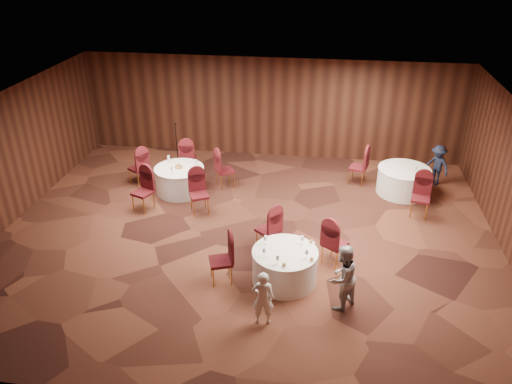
# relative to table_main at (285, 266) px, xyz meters

# --- Properties ---
(ground) EXTENTS (12.00, 12.00, 0.00)m
(ground) POSITION_rel_table_main_xyz_m (-1.07, 1.65, -0.38)
(ground) COLOR black
(ground) RESTS_ON ground
(room_shell) EXTENTS (12.00, 12.00, 12.00)m
(room_shell) POSITION_rel_table_main_xyz_m (-1.07, 1.65, 1.59)
(room_shell) COLOR silver
(room_shell) RESTS_ON ground
(table_main) EXTENTS (1.37, 1.37, 0.74)m
(table_main) POSITION_rel_table_main_xyz_m (0.00, 0.00, 0.00)
(table_main) COLOR silver
(table_main) RESTS_ON ground
(table_left) EXTENTS (1.38, 1.38, 0.74)m
(table_left) POSITION_rel_table_main_xyz_m (-3.30, 3.66, 0.00)
(table_left) COLOR silver
(table_left) RESTS_ON ground
(table_right) EXTENTS (1.45, 1.45, 0.74)m
(table_right) POSITION_rel_table_main_xyz_m (2.93, 4.48, 0.00)
(table_right) COLOR silver
(table_right) RESTS_ON ground
(chairs_main) EXTENTS (3.05, 2.05, 1.00)m
(chairs_main) POSITION_rel_table_main_xyz_m (-0.26, 0.61, 0.12)
(chairs_main) COLOR #420D0E
(chairs_main) RESTS_ON ground
(chairs_left) EXTENTS (3.24, 2.97, 1.00)m
(chairs_left) POSITION_rel_table_main_xyz_m (-3.31, 3.64, 0.12)
(chairs_left) COLOR #420D0E
(chairs_left) RESTS_ON ground
(chairs_right) EXTENTS (2.15, 2.34, 1.00)m
(chairs_right) POSITION_rel_table_main_xyz_m (2.45, 4.08, 0.12)
(chairs_right) COLOR #420D0E
(chairs_right) RESTS_ON ground
(tabletop_main) EXTENTS (1.10, 1.06, 0.22)m
(tabletop_main) POSITION_rel_table_main_xyz_m (0.14, -0.09, 0.47)
(tabletop_main) COLOR silver
(tabletop_main) RESTS_ON table_main
(tabletop_left) EXTENTS (0.92, 0.79, 0.22)m
(tabletop_left) POSITION_rel_table_main_xyz_m (-3.30, 3.66, 0.45)
(tabletop_left) COLOR silver
(tabletop_left) RESTS_ON table_left
(tabletop_right) EXTENTS (0.08, 0.08, 0.22)m
(tabletop_right) POSITION_rel_table_main_xyz_m (3.16, 4.24, 0.52)
(tabletop_right) COLOR silver
(tabletop_right) RESTS_ON table_right
(mic_stand) EXTENTS (0.24, 0.24, 1.47)m
(mic_stand) POSITION_rel_table_main_xyz_m (-3.81, 5.18, 0.04)
(mic_stand) COLOR black
(mic_stand) RESTS_ON ground
(woman_a) EXTENTS (0.45, 0.32, 1.16)m
(woman_a) POSITION_rel_table_main_xyz_m (-0.29, -1.33, 0.20)
(woman_a) COLOR silver
(woman_a) RESTS_ON ground
(woman_b) EXTENTS (0.84, 0.86, 1.39)m
(woman_b) POSITION_rel_table_main_xyz_m (1.16, -0.65, 0.32)
(woman_b) COLOR #9E9EA3
(woman_b) RESTS_ON ground
(man_c) EXTENTS (0.86, 0.87, 1.20)m
(man_c) POSITION_rel_table_main_xyz_m (3.94, 5.20, 0.23)
(man_c) COLOR #151C31
(man_c) RESTS_ON ground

